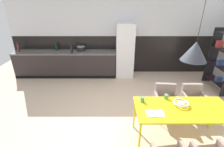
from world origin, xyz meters
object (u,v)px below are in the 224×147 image
Objects in this scene: cooking_pot at (81,49)px; bottle_wine_green at (18,48)px; bottle_spice_small at (71,49)px; pendant_lamp_over_table_near at (195,51)px; bottle_oil_tall at (56,47)px; mug_dark_espresso at (142,99)px; mug_tall_blue at (166,96)px; armchair_near_window at (165,97)px; dining_table at (183,110)px; armchair_corner_seat at (193,96)px; fruit_bowl at (181,103)px; open_book at (155,113)px; refrigerator_column at (125,51)px; open_shelf_unit at (222,59)px.

bottle_wine_green reaches higher than cooking_pot.
pendant_lamp_over_table_near is at bearing -47.09° from bottle_spice_small.
bottle_spice_small is at bearing -29.36° from bottle_oil_tall.
bottle_wine_green is at bearing 143.19° from mug_dark_espresso.
armchair_near_window is at bearing 70.45° from mug_tall_blue.
bottle_wine_green is (-4.51, 3.05, 0.32)m from dining_table.
fruit_bowl reaches higher than armchair_corner_seat.
open_book is 0.29× the size of pendant_lamp_over_table_near.
mug_dark_espresso is at bearing 46.61° from armchair_near_window.
bottle_wine_green is at bearing -21.94° from armchair_near_window.
open_book is (-1.14, -0.97, 0.28)m from armchair_corner_seat.
refrigerator_column is 3.22m from open_book.
open_book is at bearing -38.95° from bottle_wine_green.
bottle_oil_tall is 0.14× the size of open_shelf_unit.
bottle_spice_small reaches higher than cooking_pot.
mug_dark_espresso is 0.07× the size of open_shelf_unit.
armchair_corner_seat is 2.50× the size of open_book.
bottle_oil_tall is (1.26, 0.16, -0.02)m from bottle_wine_green.
open_shelf_unit is at bearing -136.69° from armchair_corner_seat.
dining_table is at bearing -74.69° from refrigerator_column.
mug_tall_blue is (0.62, -2.74, -0.12)m from refrigerator_column.
pendant_lamp_over_table_near is (0.84, -3.02, 0.88)m from refrigerator_column.
dining_table is 0.81m from armchair_near_window.
dining_table is at bearing -81.07° from fruit_bowl.
open_shelf_unit reaches higher than refrigerator_column.
pendant_lamp_over_table_near is at bearing -74.52° from refrigerator_column.
open_book is at bearing 67.20° from armchair_near_window.
cooking_pot is 0.85× the size of bottle_spice_small.
cooking_pot is 2.14m from bottle_wine_green.
dining_table is at bearing -90.00° from pendant_lamp_over_table_near.
armchair_corner_seat is 5.94× the size of mug_dark_espresso.
mug_tall_blue is 0.37× the size of bottle_wine_green.
open_book is at bearing -66.23° from mug_dark_espresso.
bottle_spice_small is 0.17× the size of open_shelf_unit.
fruit_bowl reaches higher than armchair_near_window.
mug_tall_blue is 3.56m from cooking_pot.
fruit_bowl is 0.59m from open_book.
refrigerator_column is at bearing 102.72° from mug_tall_blue.
fruit_bowl is at bearing -47.16° from mug_tall_blue.
mug_dark_espresso is at bearing -54.42° from open_shelf_unit.
bottle_wine_green reaches higher than mug_tall_blue.
open_book is 0.16× the size of open_shelf_unit.
bottle_wine_green reaches higher than armchair_corner_seat.
dining_table is at bearing 53.75° from armchair_corner_seat.
fruit_bowl is at bearing 98.24° from armchair_near_window.
armchair_corner_seat is at bearing 53.95° from dining_table.
dining_table is 3.95m from cooking_pot.
mug_tall_blue is at bearing -50.48° from open_shelf_unit.
armchair_corner_seat is 0.73× the size of pendant_lamp_over_table_near.
refrigerator_column is at bearing -65.89° from armchair_near_window.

